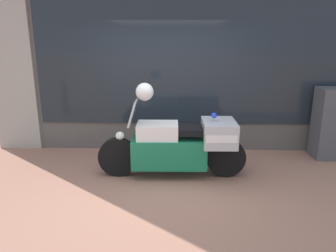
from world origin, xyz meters
The scene contains 5 objects.
ground_plane centered at (0.00, 0.00, 0.00)m, with size 60.00×60.00×0.00m, color #9E6B56.
shop_building centered at (-0.40, 2.00, 2.01)m, with size 6.74×0.55×4.01m.
window_display centered at (0.34, 2.03, 0.47)m, with size 5.45×0.30×2.00m.
paramedic_motorcycle centered at (0.27, 0.53, 0.53)m, with size 2.37×0.69×1.24m.
white_helmet centered at (-0.29, 0.52, 1.38)m, with size 0.28×0.28×0.28m, color white.
Camera 1 is at (0.22, -4.42, 2.23)m, focal length 35.00 mm.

